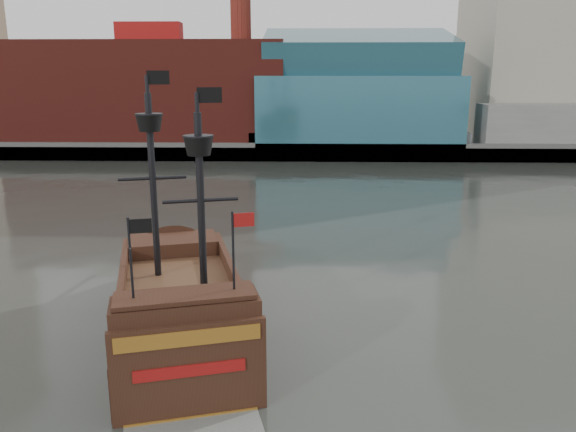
{
  "coord_description": "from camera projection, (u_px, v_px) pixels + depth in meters",
  "views": [
    {
      "loc": [
        1.91,
        -18.14,
        12.06
      ],
      "look_at": [
        1.04,
        13.96,
        4.0
      ],
      "focal_mm": 35.0,
      "sensor_mm": 36.0,
      "label": 1
    }
  ],
  "objects": [
    {
      "name": "ground",
      "position": [
        249.0,
        414.0,
        20.57
      ],
      "size": [
        400.0,
        400.0,
        0.0
      ],
      "primitive_type": "plane",
      "color": "#262924",
      "rests_on": "ground"
    },
    {
      "name": "promenade_far",
      "position": [
        294.0,
        134.0,
        109.53
      ],
      "size": [
        220.0,
        60.0,
        2.0
      ],
      "primitive_type": "cube",
      "color": "slate",
      "rests_on": "ground"
    },
    {
      "name": "seawall",
      "position": [
        290.0,
        152.0,
        80.85
      ],
      "size": [
        220.0,
        1.0,
        2.6
      ],
      "primitive_type": "cube",
      "color": "#4C4C49",
      "rests_on": "ground"
    },
    {
      "name": "skyline",
      "position": [
        323.0,
        1.0,
        96.44
      ],
      "size": [
        149.0,
        45.0,
        62.0
      ],
      "color": "#7C654A",
      "rests_on": "promenade_far"
    },
    {
      "name": "pirate_ship",
      "position": [
        180.0,
        313.0,
        26.38
      ],
      "size": [
        9.68,
        18.37,
        13.18
      ],
      "rotation": [
        0.0,
        0.0,
        0.27
      ],
      "color": "black",
      "rests_on": "ground"
    }
  ]
}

